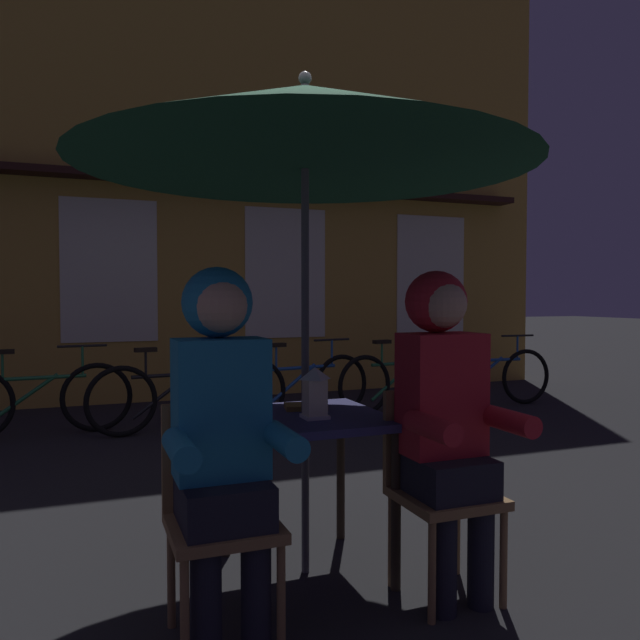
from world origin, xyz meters
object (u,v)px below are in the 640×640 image
person_left_hooded (222,415)px  bicycle_second (38,399)px  book (306,406)px  bicycle_fifth (403,381)px  person_right_hooded (445,400)px  patio_umbrella (305,127)px  chair_left (219,505)px  bicycle_third (176,395)px  cafe_table (305,436)px  lantern (315,391)px  chair_right (437,479)px  bicycle_fourth (300,387)px  bicycle_furthest (489,377)px

person_left_hooded → bicycle_second: 4.06m
bicycle_second → book: bearing=-67.4°
bicycle_fifth → person_right_hooded: bearing=-116.3°
book → person_right_hooded: bearing=-40.2°
patio_umbrella → bicycle_second: 4.13m
chair_left → bicycle_third: chair_left is taller
person_right_hooded → bicycle_fifth: (1.90, 3.84, -0.50)m
patio_umbrella → bicycle_second: bearing=111.1°
cafe_table → book: book is taller
bicycle_fifth → chair_left: bearing=-127.1°
patio_umbrella → chair_left: (-0.48, -0.37, -1.57)m
patio_umbrella → bicycle_second: (-1.36, 3.51, -1.71)m
lantern → chair_right: 0.66m
patio_umbrella → lantern: bearing=-83.7°
chair_left → person_right_hooded: (0.96, -0.06, 0.36)m
bicycle_second → chair_right: bearing=-64.7°
person_left_hooded → bicycle_third: size_ratio=0.84×
bicycle_fourth → patio_umbrella: bearing=-108.8°
patio_umbrella → person_right_hooded: size_ratio=1.65×
bicycle_third → bicycle_furthest: same height
bicycle_third → chair_right: bearing=-80.4°
lantern → chair_right: size_ratio=0.27×
bicycle_fourth → book: 3.48m
cafe_table → bicycle_second: (-1.36, 3.51, -0.29)m
chair_right → bicycle_fifth: chair_right is taller
lantern → person_left_hooded: bearing=-146.3°
patio_umbrella → bicycle_furthest: patio_umbrella is taller
cafe_table → chair_left: (-0.48, -0.37, -0.15)m
bicycle_fourth → bicycle_fifth: size_ratio=0.99×
patio_umbrella → book: bearing=69.6°
cafe_table → lantern: (0.01, -0.10, 0.22)m
lantern → bicycle_fifth: (2.37, 3.52, -0.51)m
chair_left → bicycle_third: size_ratio=0.52×
lantern → bicycle_fifth: bearing=56.0°
cafe_table → bicycle_third: 3.30m
cafe_table → book: 0.18m
chair_right → person_right_hooded: (0.00, -0.06, 0.36)m
lantern → book: (0.04, 0.23, -0.11)m
bicycle_third → person_right_hooded: bearing=-80.5°
bicycle_furthest → book: bicycle_furthest is taller
patio_umbrella → chair_left: size_ratio=2.66×
bicycle_fifth → book: 4.05m
chair_right → bicycle_fourth: (0.68, 3.78, -0.14)m
person_right_hooded → bicycle_fourth: 3.93m
person_left_hooded → book: person_left_hooded is taller
cafe_table → lantern: 0.24m
patio_umbrella → bicycle_third: 3.70m
chair_left → bicycle_fifth: chair_left is taller
chair_left → bicycle_second: bearing=102.7°
chair_left → bicycle_fourth: bearing=66.5°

